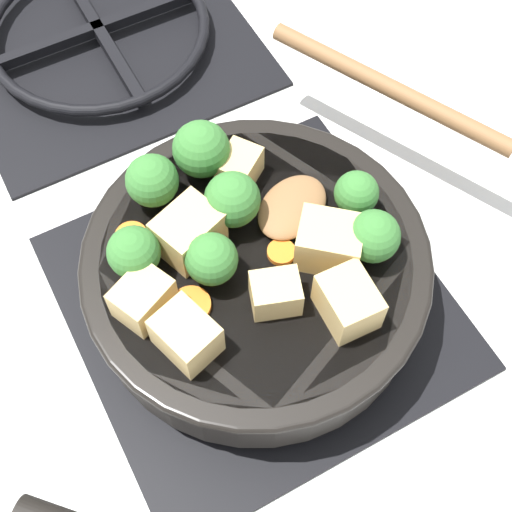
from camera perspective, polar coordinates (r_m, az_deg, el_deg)
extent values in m
plane|color=silver|center=(0.63, 0.00, -3.73)|extent=(2.40, 2.40, 0.00)
cube|color=black|center=(0.63, 0.00, -3.57)|extent=(0.31, 0.31, 0.01)
torus|color=black|center=(0.61, 0.00, -2.92)|extent=(0.24, 0.24, 0.01)
cube|color=black|center=(0.61, 0.00, -2.92)|extent=(0.01, 0.23, 0.01)
cube|color=black|center=(0.61, 0.00, -2.92)|extent=(0.23, 0.01, 0.01)
cube|color=black|center=(0.83, -12.33, 16.56)|extent=(0.31, 0.31, 0.01)
torus|color=black|center=(0.82, -12.55, 17.35)|extent=(0.24, 0.24, 0.01)
cube|color=black|center=(0.82, -12.55, 17.35)|extent=(0.01, 0.23, 0.01)
cube|color=black|center=(0.82, -12.55, 17.35)|extent=(0.23, 0.01, 0.01)
cylinder|color=black|center=(0.58, 0.00, -1.40)|extent=(0.27, 0.27, 0.06)
cylinder|color=brown|center=(0.58, 0.00, -1.21)|extent=(0.25, 0.25, 0.05)
torus|color=black|center=(0.56, 0.00, -0.20)|extent=(0.28, 0.28, 0.01)
ellipsoid|color=brown|center=(0.57, 2.92, 3.93)|extent=(0.08, 0.07, 0.01)
cylinder|color=brown|center=(0.66, 10.61, 13.12)|extent=(0.12, 0.22, 0.02)
cube|color=#DBB770|center=(0.53, 1.58, -3.01)|extent=(0.04, 0.04, 0.03)
cube|color=#DBB770|center=(0.52, 7.37, -3.68)|extent=(0.04, 0.05, 0.04)
cube|color=#DBB770|center=(0.51, -5.61, -6.35)|extent=(0.05, 0.05, 0.03)
cube|color=#DBB770|center=(0.55, -5.41, 1.88)|extent=(0.06, 0.05, 0.04)
cube|color=#DBB770|center=(0.54, 5.88, 1.08)|extent=(0.06, 0.06, 0.04)
cube|color=#DBB770|center=(0.59, -1.34, 7.10)|extent=(0.05, 0.04, 0.03)
cube|color=#DBB770|center=(0.53, -9.17, -3.09)|extent=(0.05, 0.05, 0.03)
cylinder|color=#709956|center=(0.54, -3.53, -1.21)|extent=(0.01, 0.01, 0.01)
sphere|color=#387533|center=(0.53, -3.65, -0.14)|extent=(0.04, 0.04, 0.04)
cylinder|color=#709956|center=(0.56, 9.08, 0.46)|extent=(0.01, 0.01, 0.01)
sphere|color=#387533|center=(0.54, 9.39, 1.57)|extent=(0.04, 0.04, 0.04)
cylinder|color=#709956|center=(0.58, -8.04, 4.76)|extent=(0.01, 0.01, 0.01)
sphere|color=#387533|center=(0.57, -8.32, 6.00)|extent=(0.04, 0.04, 0.04)
cylinder|color=#709956|center=(0.55, -9.43, -0.78)|extent=(0.01, 0.01, 0.01)
sphere|color=#387533|center=(0.53, -9.76, 0.30)|extent=(0.04, 0.04, 0.04)
cylinder|color=#709956|center=(0.57, -2.20, 3.12)|extent=(0.01, 0.01, 0.01)
sphere|color=#387533|center=(0.55, -2.28, 4.38)|extent=(0.04, 0.04, 0.04)
cylinder|color=#709956|center=(0.60, -4.44, 7.07)|extent=(0.01, 0.01, 0.01)
sphere|color=#387533|center=(0.58, -4.60, 8.44)|extent=(0.05, 0.05, 0.05)
cylinder|color=#709956|center=(0.58, 7.57, 4.28)|extent=(0.01, 0.01, 0.01)
sphere|color=#387533|center=(0.56, 7.79, 5.35)|extent=(0.04, 0.04, 0.04)
cylinder|color=orange|center=(0.54, -5.23, -3.93)|extent=(0.03, 0.03, 0.01)
cylinder|color=orange|center=(0.56, 2.03, 0.30)|extent=(0.02, 0.02, 0.01)
cylinder|color=orange|center=(0.57, -9.94, 1.55)|extent=(0.03, 0.03, 0.01)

